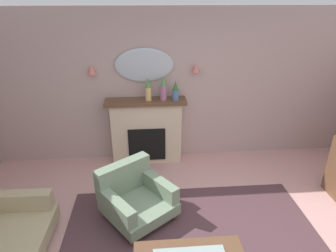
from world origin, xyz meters
The scene contains 10 objects.
wall_back centered at (0.00, 2.57, 1.31)m, with size 7.29×0.10×2.62m, color #B29993.
patterned_rug centered at (0.00, 0.20, 0.01)m, with size 3.20×2.40×0.01m, color #4C3338.
fireplace centered at (-0.52, 2.34, 0.57)m, with size 1.36×0.36×1.16m.
mantel_vase_right centered at (-0.47, 2.32, 1.35)m, with size 0.10×0.10×0.38m.
mantel_vase_centre centered at (-0.22, 2.32, 1.35)m, with size 0.12×0.12×0.40m.
mantel_vase_left centered at (-0.02, 2.32, 1.31)m, with size 0.12×0.12×0.32m.
wall_mirror centered at (-0.52, 2.49, 1.71)m, with size 0.96×0.06×0.56m, color #B2BCC6.
wall_sconce_left centered at (-1.37, 2.44, 1.66)m, with size 0.14×0.14×0.14m, color #D17066.
wall_sconce_right centered at (0.33, 2.44, 1.66)m, with size 0.14×0.14×0.14m, color #D17066.
armchair_by_coffee_table centered at (-0.72, 0.91, 0.31)m, with size 1.13×1.14×0.71m.
Camera 1 is at (-0.53, -2.32, 2.79)m, focal length 31.36 mm.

